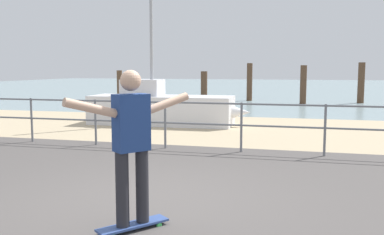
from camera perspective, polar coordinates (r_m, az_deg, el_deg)
The scene contains 12 objects.
ground_plane at distance 4.89m, azimuth -10.59°, elevation -14.53°, with size 24.00×10.00×0.04m, color #514C49.
beach_strip at distance 12.40m, azimuth 5.31°, elevation -1.54°, with size 24.00×6.00×0.04m, color tan.
sea_surface at distance 40.20m, azimuth 11.80°, elevation 3.99°, with size 72.00×50.00×0.04m, color #849EA3.
railing_fence at distance 9.23m, azimuth -3.60°, elevation 0.06°, with size 13.27×0.05×1.05m.
sailboat at distance 13.20m, azimuth -3.44°, elevation 1.25°, with size 4.97×1.50×4.95m.
skateboard at distance 4.79m, azimuth -7.87°, elevation -14.04°, with size 0.66×0.75×0.08m.
skateboarder at distance 4.55m, azimuth -8.05°, elevation -2.76°, with size 0.98×1.18×1.65m.
groyne_post_0 at distance 20.28m, azimuth -9.61°, elevation 3.90°, with size 0.25×0.25×1.64m, color #513826.
groyne_post_1 at distance 24.67m, azimuth 1.61°, elevation 4.36°, with size 0.37×0.37×1.56m, color #513826.
groyne_post_2 at distance 22.93m, azimuth 7.67°, elevation 4.69°, with size 0.29×0.29×2.00m, color #513826.
groyne_post_3 at distance 21.38m, azimuth 14.61°, elevation 4.23°, with size 0.31×0.31×1.88m, color #513826.
groyne_post_4 at distance 22.78m, azimuth 21.60°, elevation 4.30°, with size 0.32×0.32×2.03m, color #513826.
Camera 1 is at (1.97, -5.11, 1.75)m, focal length 40.04 mm.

